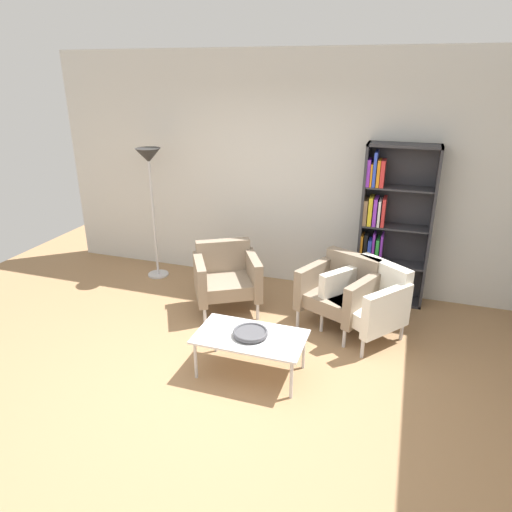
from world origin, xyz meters
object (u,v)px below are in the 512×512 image
object	(u,v)px
coffee_table_low	(250,339)
floor_lamp_torchiere	(150,171)
armchair_spare_guest	(341,291)
armchair_by_bookshelf	(226,276)
decorative_bowl	(250,332)
bookshelf_tall	(387,227)
armchair_corner_red	(368,299)

from	to	relation	value
coffee_table_low	floor_lamp_torchiere	distance (m)	2.81
armchair_spare_guest	armchair_by_bookshelf	bearing A→B (deg)	-154.07
armchair_spare_guest	decorative_bowl	bearing A→B (deg)	-94.39
decorative_bowl	floor_lamp_torchiere	world-z (taller)	floor_lamp_torchiere
decorative_bowl	coffee_table_low	bearing A→B (deg)	180.00
armchair_by_bookshelf	floor_lamp_torchiere	size ratio (longest dim) A/B	0.54
decorative_bowl	bookshelf_tall	bearing A→B (deg)	62.62
coffee_table_low	armchair_corner_red	world-z (taller)	armchair_corner_red
coffee_table_low	decorative_bowl	world-z (taller)	decorative_bowl
coffee_table_low	armchair_spare_guest	distance (m)	1.33
coffee_table_low	floor_lamp_torchiere	xyz separation A→B (m)	(-1.95, 1.71, 1.08)
decorative_bowl	armchair_by_bookshelf	bearing A→B (deg)	121.49
armchair_by_bookshelf	armchair_corner_red	world-z (taller)	same
coffee_table_low	decorative_bowl	distance (m)	0.07
bookshelf_tall	coffee_table_low	xyz separation A→B (m)	(-1.02, -1.97, -0.57)
decorative_bowl	armchair_corner_red	size ratio (longest dim) A/B	0.34
armchair_by_bookshelf	floor_lamp_torchiere	distance (m)	1.73
coffee_table_low	armchair_by_bookshelf	bearing A→B (deg)	121.49
armchair_spare_guest	armchair_corner_red	size ratio (longest dim) A/B	0.96
bookshelf_tall	coffee_table_low	world-z (taller)	bookshelf_tall
coffee_table_low	armchair_corner_red	xyz separation A→B (m)	(0.94, 1.05, 0.05)
armchair_corner_red	armchair_spare_guest	bearing A→B (deg)	-162.95
armchair_corner_red	decorative_bowl	bearing A→B (deg)	-94.34
armchair_spare_guest	armchair_corner_red	distance (m)	0.32
armchair_spare_guest	armchair_by_bookshelf	xyz separation A→B (m)	(-1.33, -0.04, 0.00)
decorative_bowl	armchair_spare_guest	distance (m)	1.33
bookshelf_tall	floor_lamp_torchiere	world-z (taller)	bookshelf_tall
bookshelf_tall	armchair_spare_guest	bearing A→B (deg)	-115.50
decorative_bowl	armchair_spare_guest	bearing A→B (deg)	61.36
armchair_corner_red	floor_lamp_torchiere	bearing A→B (deg)	-155.38
decorative_bowl	floor_lamp_torchiere	size ratio (longest dim) A/B	0.18
bookshelf_tall	armchair_spare_guest	size ratio (longest dim) A/B	2.09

